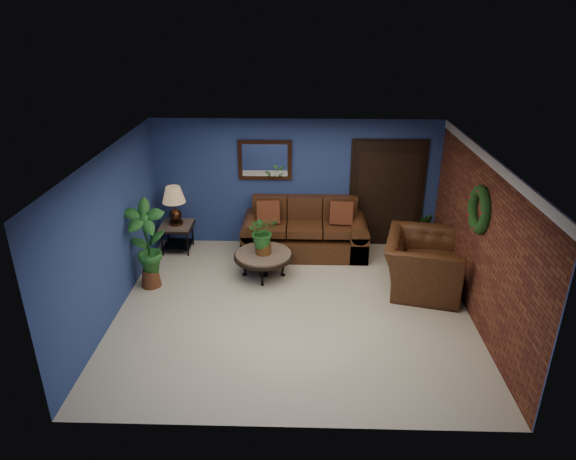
{
  "coord_description": "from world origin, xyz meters",
  "views": [
    {
      "loc": [
        0.11,
        -6.95,
        4.42
      ],
      "look_at": [
        -0.11,
        0.55,
        1.12
      ],
      "focal_mm": 32.0,
      "sensor_mm": 36.0,
      "label": 1
    }
  ],
  "objects_px": {
    "side_chair": "(349,229)",
    "table_lamp": "(174,201)",
    "coffee_table": "(263,256)",
    "sofa": "(304,235)",
    "armchair": "(423,263)",
    "end_table": "(177,230)"
  },
  "relations": [
    {
      "from": "sofa",
      "to": "end_table",
      "type": "bearing_deg",
      "value": -179.09
    },
    {
      "from": "sofa",
      "to": "table_lamp",
      "type": "xyz_separation_m",
      "value": [
        -2.47,
        -0.04,
        0.68
      ]
    },
    {
      "from": "end_table",
      "to": "armchair",
      "type": "xyz_separation_m",
      "value": [
        4.45,
        -1.32,
        0.03
      ]
    },
    {
      "from": "coffee_table",
      "to": "armchair",
      "type": "distance_m",
      "value": 2.72
    },
    {
      "from": "sofa",
      "to": "coffee_table",
      "type": "xyz_separation_m",
      "value": [
        -0.72,
        -1.02,
        0.04
      ]
    },
    {
      "from": "table_lamp",
      "to": "armchair",
      "type": "relative_size",
      "value": 0.51
    },
    {
      "from": "side_chair",
      "to": "coffee_table",
      "type": "bearing_deg",
      "value": -140.61
    },
    {
      "from": "coffee_table",
      "to": "armchair",
      "type": "bearing_deg",
      "value": -7.17
    },
    {
      "from": "end_table",
      "to": "table_lamp",
      "type": "distance_m",
      "value": 0.6
    },
    {
      "from": "coffee_table",
      "to": "armchair",
      "type": "height_order",
      "value": "armchair"
    },
    {
      "from": "side_chair",
      "to": "armchair",
      "type": "xyz_separation_m",
      "value": [
        1.13,
        -1.39,
        -0.02
      ]
    },
    {
      "from": "end_table",
      "to": "armchair",
      "type": "height_order",
      "value": "armchair"
    },
    {
      "from": "table_lamp",
      "to": "side_chair",
      "type": "xyz_separation_m",
      "value": [
        3.32,
        0.06,
        -0.55
      ]
    },
    {
      "from": "coffee_table",
      "to": "armchair",
      "type": "relative_size",
      "value": 0.73
    },
    {
      "from": "coffee_table",
      "to": "table_lamp",
      "type": "distance_m",
      "value": 2.11
    },
    {
      "from": "end_table",
      "to": "coffee_table",
      "type": "bearing_deg",
      "value": -29.38
    },
    {
      "from": "sofa",
      "to": "side_chair",
      "type": "height_order",
      "value": "sofa"
    },
    {
      "from": "side_chair",
      "to": "table_lamp",
      "type": "bearing_deg",
      "value": -173.2
    },
    {
      "from": "sofa",
      "to": "table_lamp",
      "type": "distance_m",
      "value": 2.56
    },
    {
      "from": "end_table",
      "to": "sofa",
      "type": "bearing_deg",
      "value": 0.91
    },
    {
      "from": "armchair",
      "to": "sofa",
      "type": "bearing_deg",
      "value": 69.44
    },
    {
      "from": "coffee_table",
      "to": "end_table",
      "type": "bearing_deg",
      "value": 150.62
    }
  ]
}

